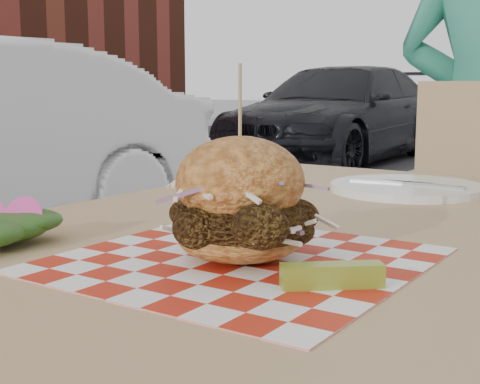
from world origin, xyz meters
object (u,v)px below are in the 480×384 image
Objects in this scene: car_dark at (338,114)px; sandwich at (240,206)px; patio_chair at (471,237)px; patio_table at (324,276)px.

sandwich is at bearing -65.73° from car_dark.
patio_chair is (3.25, -5.97, -0.05)m from car_dark.
patio_chair is at bearing -62.08° from car_dark.
car_dark is 7.85m from sandwich.
car_dark reaches higher than sandwich.
patio_table is 0.28m from sandwich.
patio_table is at bearing 95.03° from sandwich.
sandwich is (0.02, -0.24, 0.14)m from patio_table.
patio_chair is 1.18m from sandwich.
car_dark is 19.99× the size of sandwich.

